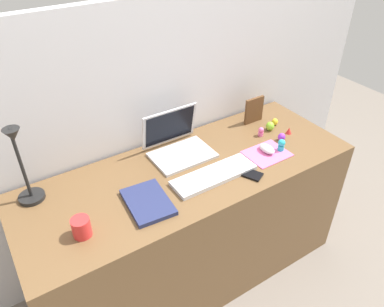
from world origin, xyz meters
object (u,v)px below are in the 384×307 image
object	(u,v)px
mouse	(267,149)
toy_figurine_yellow	(275,122)
laptop	(177,142)
coffee_mug	(81,227)
cell_phone	(248,173)
toy_figurine_pink	(261,132)
toy_figurine_lime	(270,126)
picture_frame	(254,110)
toy_figurine_red	(289,131)
keyboard	(214,175)
desk_lamp	(23,168)
toy_figurine_purple	(282,137)
toy_figurine_cyan	(281,145)
notebook_pad	(148,202)

from	to	relation	value
mouse	toy_figurine_yellow	size ratio (longest dim) A/B	2.49
laptop	coffee_mug	bearing A→B (deg)	-154.22
cell_phone	toy_figurine_pink	distance (m)	0.35
cell_phone	toy_figurine_lime	xyz separation A→B (m)	(0.35, 0.24, 0.02)
cell_phone	toy_figurine_yellow	distance (m)	0.49
picture_frame	toy_figurine_red	distance (m)	0.22
keyboard	desk_lamp	distance (m)	0.81
keyboard	toy_figurine_yellow	world-z (taller)	toy_figurine_yellow
laptop	keyboard	xyz separation A→B (m)	(0.04, -0.27, -0.04)
toy_figurine_purple	toy_figurine_cyan	distance (m)	0.10
toy_figurine_pink	toy_figurine_lime	world-z (taller)	same
notebook_pad	keyboard	bearing A→B (deg)	4.33
keyboard	picture_frame	bearing A→B (deg)	31.00
toy_figurine_lime	toy_figurine_yellow	distance (m)	0.07
notebook_pad	toy_figurine_cyan	size ratio (longest dim) A/B	3.63
laptop	toy_figurine_yellow	size ratio (longest dim) A/B	7.79
mouse	picture_frame	distance (m)	0.31
toy_figurine_pink	toy_figurine_cyan	xyz separation A→B (m)	(-0.01, -0.16, 0.01)
laptop	desk_lamp	xyz separation A→B (m)	(-0.71, 0.00, 0.13)
toy_figurine_red	toy_figurine_cyan	bearing A→B (deg)	-147.46
desk_lamp	toy_figurine_lime	xyz separation A→B (m)	(1.24, -0.11, -0.16)
toy_figurine_purple	toy_figurine_pink	world-z (taller)	toy_figurine_pink
mouse	toy_figurine_lime	world-z (taller)	toy_figurine_lime
desk_lamp	coffee_mug	bearing A→B (deg)	-68.51
coffee_mug	toy_figurine_yellow	distance (m)	1.21
toy_figurine_yellow	mouse	bearing A→B (deg)	-141.12
cell_phone	picture_frame	size ratio (longest dim) A/B	0.85
toy_figurine_red	mouse	bearing A→B (deg)	-162.75
cell_phone	toy_figurine_lime	world-z (taller)	toy_figurine_lime
toy_figurine_cyan	toy_figurine_red	xyz separation A→B (m)	(0.15, 0.10, -0.02)
toy_figurine_purple	toy_figurine_red	world-z (taller)	toy_figurine_purple
picture_frame	toy_figurine_cyan	xyz separation A→B (m)	(-0.07, -0.30, -0.04)
toy_figurine_yellow	coffee_mug	bearing A→B (deg)	-170.01
cell_phone	picture_frame	distance (m)	0.49
notebook_pad	toy_figurine_yellow	distance (m)	0.92
desk_lamp	toy_figurine_cyan	bearing A→B (deg)	-13.87
mouse	desk_lamp	world-z (taller)	desk_lamp
mouse	picture_frame	bearing A→B (deg)	62.75
desk_lamp	toy_figurine_yellow	xyz separation A→B (m)	(1.30, -0.08, -0.17)
toy_figurine_red	toy_figurine_yellow	size ratio (longest dim) A/B	0.91
mouse	coffee_mug	bearing A→B (deg)	-178.13
mouse	toy_figurine_red	distance (m)	0.23
desk_lamp	picture_frame	distance (m)	1.22
toy_figurine_pink	toy_figurine_red	distance (m)	0.16
picture_frame	notebook_pad	bearing A→B (deg)	-160.91
toy_figurine_pink	toy_figurine_lime	xyz separation A→B (m)	(0.08, 0.02, -0.00)
notebook_pad	toy_figurine_red	xyz separation A→B (m)	(0.90, 0.08, 0.01)
cell_phone	toy_figurine_pink	bearing A→B (deg)	13.46
coffee_mug	toy_figurine_purple	bearing A→B (deg)	3.61
keyboard	cell_phone	distance (m)	0.16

